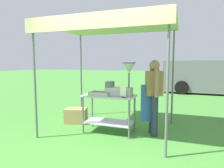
# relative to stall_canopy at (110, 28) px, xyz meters

# --- Properties ---
(ground_plane) EXTENTS (70.00, 70.00, 0.00)m
(ground_plane) POSITION_rel_stall_canopy_xyz_m (0.17, 4.92, -2.30)
(ground_plane) COLOR #478E38
(stall_canopy) EXTENTS (2.79, 2.14, 2.40)m
(stall_canopy) POSITION_rel_stall_canopy_xyz_m (0.00, 0.00, 0.00)
(stall_canopy) COLOR slate
(stall_canopy) RESTS_ON ground
(donut_cart) EXTENTS (1.15, 0.58, 0.85)m
(donut_cart) POSITION_rel_stall_canopy_xyz_m (-0.00, -0.10, -1.70)
(donut_cart) COLOR #B7B7BC
(donut_cart) RESTS_ON ground
(donut_tray) EXTENTS (0.46, 0.32, 0.07)m
(donut_tray) POSITION_rel_stall_canopy_xyz_m (-0.15, -0.19, -1.44)
(donut_tray) COLOR #B7B7BC
(donut_tray) RESTS_ON donut_cart
(donut_fryer) EXTENTS (0.64, 0.28, 0.72)m
(donut_fryer) POSITION_rel_stall_canopy_xyz_m (0.29, -0.11, -1.19)
(donut_fryer) COLOR #B7B7BC
(donut_fryer) RESTS_ON donut_cart
(menu_sign) EXTENTS (0.13, 0.05, 0.25)m
(menu_sign) POSITION_rel_stall_canopy_xyz_m (0.38, -0.31, -1.35)
(menu_sign) COLOR black
(menu_sign) RESTS_ON donut_cart
(vendor) EXTENTS (0.46, 0.53, 1.61)m
(vendor) POSITION_rel_stall_canopy_xyz_m (0.95, 0.08, -1.40)
(vendor) COLOR #2D3347
(vendor) RESTS_ON ground
(supply_crate) EXTENTS (0.63, 0.53, 0.37)m
(supply_crate) POSITION_rel_stall_canopy_xyz_m (-1.06, 0.29, -2.12)
(supply_crate) COLOR tan
(supply_crate) RESTS_ON ground
(van_grey) EXTENTS (5.03, 2.21, 1.69)m
(van_grey) POSITION_rel_stall_canopy_xyz_m (3.12, 7.18, -1.43)
(van_grey) COLOR slate
(van_grey) RESTS_ON ground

